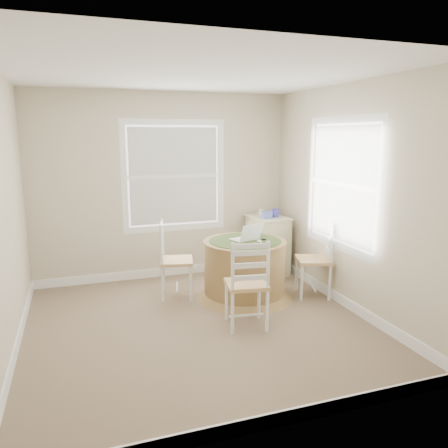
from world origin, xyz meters
name	(u,v)px	position (x,y,z in m)	size (l,w,h in m)	color
room	(209,203)	(0.17, 0.16, 1.30)	(3.64, 3.64, 2.64)	#7D654F
round_table	(245,267)	(0.77, 0.63, 0.40)	(1.21, 1.21, 0.74)	olive
chair_left	(176,260)	(-0.03, 0.92, 0.47)	(0.42, 0.40, 0.95)	white
chair_near	(246,284)	(0.47, -0.18, 0.47)	(0.42, 0.40, 0.95)	white
chair_right	(313,259)	(1.62, 0.40, 0.47)	(0.42, 0.40, 0.95)	white
laptop	(246,238)	(0.80, 0.67, 0.76)	(0.39, 0.37, 0.22)	white
mouse	(259,241)	(0.92, 0.52, 0.74)	(0.06, 0.09, 0.03)	white
phone	(268,242)	(1.02, 0.47, 0.73)	(0.04, 0.09, 0.02)	#B7BABF
keys	(263,240)	(1.00, 0.59, 0.74)	(0.06, 0.05, 0.03)	black
corner_chest	(267,245)	(1.46, 1.45, 0.43)	(0.54, 0.68, 0.85)	#C5B794
tissue_box	(267,215)	(1.37, 1.31, 0.90)	(0.12, 0.12, 0.10)	#5266BC
box_yellow	(271,214)	(1.52, 1.48, 0.88)	(0.15, 0.10, 0.06)	gold
box_blue	(276,213)	(1.54, 1.37, 0.91)	(0.08, 0.08, 0.12)	#3736A4
cup_cream	(260,212)	(1.41, 1.62, 0.90)	(0.07, 0.07, 0.09)	beige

